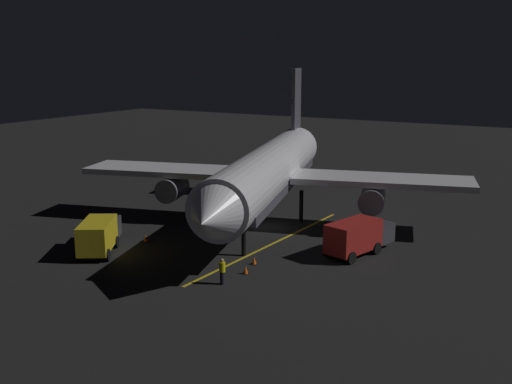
% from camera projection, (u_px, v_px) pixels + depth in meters
% --- Properties ---
extents(ground_plane, '(180.00, 180.00, 0.20)m').
position_uv_depth(ground_plane, '(267.00, 228.00, 51.85)').
color(ground_plane, black).
extents(apron_guide_stripe, '(1.65, 21.65, 0.01)m').
position_uv_depth(apron_guide_stripe, '(272.00, 244.00, 47.17)').
color(apron_guide_stripe, gold).
rests_on(apron_guide_stripe, ground_plane).
extents(airliner, '(33.82, 35.58, 13.21)m').
position_uv_depth(airliner, '(269.00, 172.00, 51.36)').
color(airliner, white).
rests_on(airliner, ground_plane).
extents(baggage_truck, '(4.99, 6.43, 2.54)m').
position_uv_depth(baggage_truck, '(99.00, 235.00, 45.01)').
color(baggage_truck, gold).
rests_on(baggage_truck, ground_plane).
extents(catering_truck, '(3.71, 6.60, 2.59)m').
position_uv_depth(catering_truck, '(358.00, 237.00, 44.50)').
color(catering_truck, maroon).
rests_on(catering_truck, ground_plane).
extents(ground_crew_worker, '(0.40, 0.40, 1.74)m').
position_uv_depth(ground_crew_worker, '(222.00, 271.00, 38.61)').
color(ground_crew_worker, black).
rests_on(ground_crew_worker, ground_plane).
extents(traffic_cone_near_left, '(0.50, 0.50, 0.55)m').
position_uv_depth(traffic_cone_near_left, '(254.00, 261.00, 42.50)').
color(traffic_cone_near_left, '#EA590F').
rests_on(traffic_cone_near_left, ground_plane).
extents(traffic_cone_near_right, '(0.50, 0.50, 0.55)m').
position_uv_depth(traffic_cone_near_right, '(246.00, 270.00, 40.63)').
color(traffic_cone_near_right, '#EA590F').
rests_on(traffic_cone_near_right, ground_plane).
extents(traffic_cone_under_wing, '(0.50, 0.50, 0.55)m').
position_uv_depth(traffic_cone_under_wing, '(146.00, 239.00, 47.73)').
color(traffic_cone_under_wing, '#EA590F').
rests_on(traffic_cone_under_wing, ground_plane).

